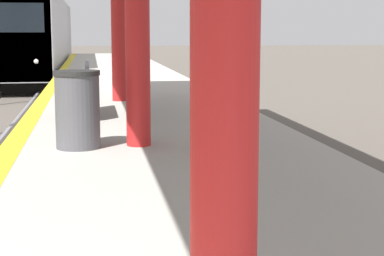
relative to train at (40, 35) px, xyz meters
The scene contains 3 objects.
train is the anchor object (origin of this frame).
trash_bin 27.60m from the train, 84.78° to the right, with size 0.59×0.59×0.99m.
bench 24.43m from the train, 84.11° to the right, with size 0.44×1.86×0.92m.
Camera 1 is at (2.69, -1.77, 2.47)m, focal length 60.00 mm.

